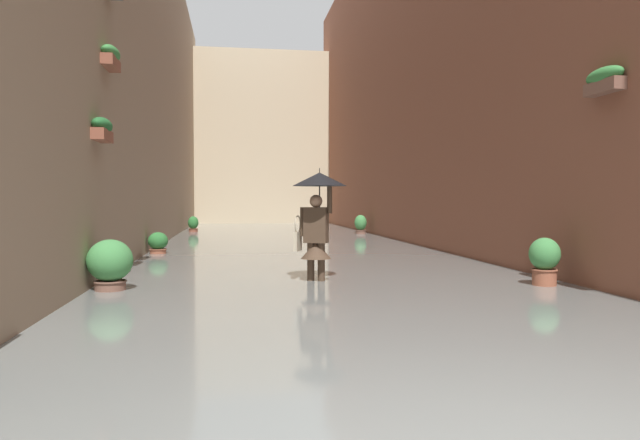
# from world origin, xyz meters

# --- Properties ---
(ground_plane) EXTENTS (73.69, 73.69, 0.00)m
(ground_plane) POSITION_xyz_m (0.00, -14.74, 0.00)
(ground_plane) COLOR gray
(flood_water) EXTENTS (8.25, 35.48, 0.15)m
(flood_water) POSITION_xyz_m (0.00, -14.74, 0.08)
(flood_water) COLOR slate
(flood_water) RESTS_ON ground_plane
(building_facade_left) EXTENTS (2.04, 33.48, 12.01)m
(building_facade_left) POSITION_xyz_m (-4.62, -14.73, 6.01)
(building_facade_left) COLOR brown
(building_facade_left) RESTS_ON ground_plane
(building_facade_right) EXTENTS (2.04, 33.48, 10.62)m
(building_facade_right) POSITION_xyz_m (4.62, -14.73, 5.31)
(building_facade_right) COLOR gray
(building_facade_right) RESTS_ON ground_plane
(building_facade_far) EXTENTS (11.05, 1.80, 9.77)m
(building_facade_far) POSITION_xyz_m (0.00, -30.38, 4.88)
(building_facade_far) COLOR beige
(building_facade_far) RESTS_ON ground_plane
(person_wading) EXTENTS (0.89, 0.89, 2.01)m
(person_wading) POSITION_xyz_m (0.23, -7.01, 1.33)
(person_wading) COLOR black
(person_wading) RESTS_ON ground_plane
(potted_plant_far_left) EXTENTS (0.47, 0.47, 0.88)m
(potted_plant_far_left) POSITION_xyz_m (-3.28, -19.38, 0.46)
(potted_plant_far_left) COLOR brown
(potted_plant_far_left) RESTS_ON ground_plane
(potted_plant_near_left) EXTENTS (0.48, 0.48, 0.90)m
(potted_plant_near_left) POSITION_xyz_m (-3.21, -6.00, 0.50)
(potted_plant_near_left) COLOR #9E563D
(potted_plant_near_left) RESTS_ON ground_plane
(potted_plant_mid_right) EXTENTS (0.66, 0.66, 0.90)m
(potted_plant_mid_right) POSITION_xyz_m (3.40, -6.52, 0.51)
(potted_plant_mid_right) COLOR brown
(potted_plant_mid_right) RESTS_ON ground_plane
(potted_plant_far_right) EXTENTS (0.49, 0.49, 0.68)m
(potted_plant_far_right) POSITION_xyz_m (3.45, -12.25, 0.37)
(potted_plant_far_right) COLOR #9E563D
(potted_plant_far_right) RESTS_ON ground_plane
(potted_plant_near_right) EXTENTS (0.43, 0.43, 0.79)m
(potted_plant_near_right) POSITION_xyz_m (3.25, -21.73, 0.42)
(potted_plant_near_right) COLOR brown
(potted_plant_near_right) RESTS_ON ground_plane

